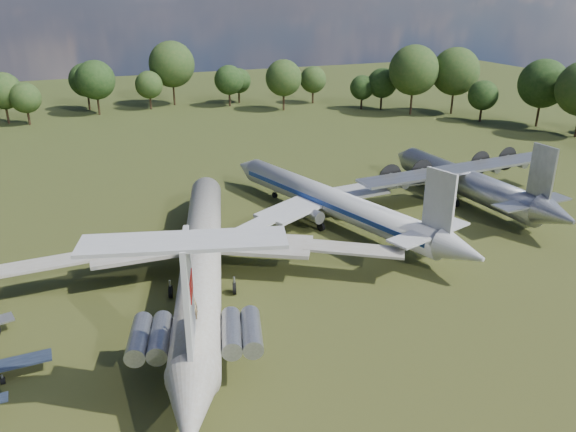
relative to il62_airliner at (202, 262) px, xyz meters
name	(u,v)px	position (x,y,z in m)	size (l,w,h in m)	color
ground	(225,266)	(3.17, 3.26, -2.57)	(300.00, 300.00, 0.00)	#203D14
il62_airliner	(202,262)	(0.00, 0.00, 0.00)	(40.25, 52.33, 5.13)	beige
tu104_jet	(332,206)	(18.80, 9.71, -0.29)	(34.07, 45.43, 4.54)	silver
an12_transport	(466,186)	(39.12, 9.66, -0.21)	(32.00, 35.77, 4.71)	#9A9CA1
person_on_il62	(194,308)	(-3.82, -13.85, 3.46)	(0.65, 0.43, 1.80)	olive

